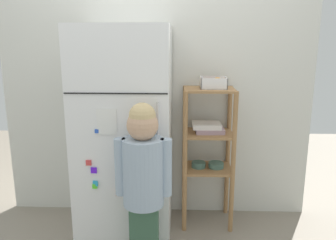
% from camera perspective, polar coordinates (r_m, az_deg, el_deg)
% --- Properties ---
extents(ground_plane, '(6.00, 6.00, 0.00)m').
position_cam_1_polar(ground_plane, '(2.84, -2.43, -18.14)').
color(ground_plane, gray).
extents(kitchen_wall_back, '(2.58, 0.03, 2.09)m').
position_cam_1_polar(kitchen_wall_back, '(2.83, -2.02, 4.35)').
color(kitchen_wall_back, silver).
rests_on(kitchen_wall_back, ground).
extents(refrigerator, '(0.68, 0.68, 1.59)m').
position_cam_1_polar(refrigerator, '(2.57, -7.20, -2.37)').
color(refrigerator, white).
rests_on(refrigerator, ground).
extents(child_standing, '(0.36, 0.27, 1.12)m').
position_cam_1_polar(child_standing, '(2.16, -4.17, -8.66)').
color(child_standing, '#3C6149').
rests_on(child_standing, ground).
extents(pantry_shelf_unit, '(0.40, 0.34, 1.12)m').
position_cam_1_polar(pantry_shelf_unit, '(2.72, 6.73, -3.75)').
color(pantry_shelf_unit, '#9E7247').
rests_on(pantry_shelf_unit, ground).
extents(fruit_bin, '(0.20, 0.17, 0.09)m').
position_cam_1_polar(fruit_bin, '(2.62, 7.72, 6.12)').
color(fruit_bin, white).
rests_on(fruit_bin, pantry_shelf_unit).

